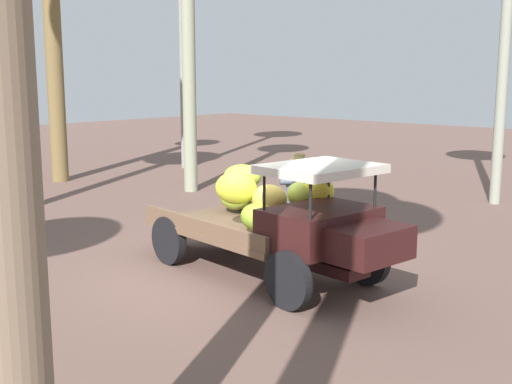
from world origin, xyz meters
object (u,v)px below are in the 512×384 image
(farmer, at_px, (299,195))
(loose_banana_bunch, at_px, (290,224))
(truck, at_px, (284,222))
(wooden_crate, at_px, (171,236))

(farmer, relative_size, loose_banana_bunch, 3.42)
(truck, bearing_deg, wooden_crate, -175.20)
(farmer, bearing_deg, wooden_crate, -44.96)
(wooden_crate, distance_m, loose_banana_bunch, 2.41)
(wooden_crate, bearing_deg, truck, -1.57)
(wooden_crate, height_order, loose_banana_bunch, wooden_crate)
(truck, height_order, farmer, truck)
(wooden_crate, xyz_separation_m, loose_banana_bunch, (0.91, 2.23, -0.02))
(truck, distance_m, loose_banana_bunch, 3.00)
(truck, height_order, loose_banana_bunch, truck)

